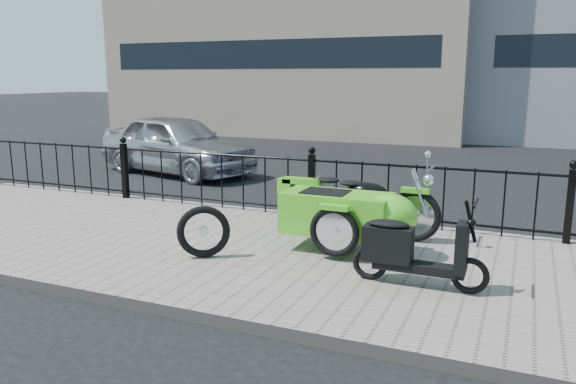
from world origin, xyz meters
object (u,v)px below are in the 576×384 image
at_px(motorcycle_sidecar, 354,212).
at_px(scooter, 409,251).
at_px(spare_tire, 204,232).
at_px(sedan_car, 176,144).

xyz_separation_m(motorcycle_sidecar, scooter, (0.87, -0.97, -0.11)).
bearing_deg(spare_tire, motorcycle_sidecar, 33.90).
xyz_separation_m(spare_tire, sedan_car, (-4.05, 5.41, 0.26)).
distance_m(spare_tire, sedan_car, 6.76).
relative_size(motorcycle_sidecar, scooter, 1.65).
bearing_deg(sedan_car, spare_tire, -128.77).
relative_size(spare_tire, sedan_car, 0.15).
height_order(motorcycle_sidecar, spare_tire, motorcycle_sidecar).
distance_m(motorcycle_sidecar, scooter, 1.31).
xyz_separation_m(motorcycle_sidecar, spare_tire, (-1.52, -1.02, -0.16)).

